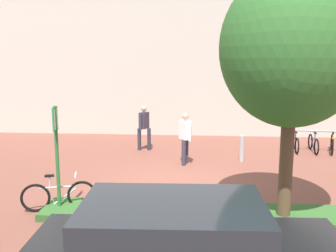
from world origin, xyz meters
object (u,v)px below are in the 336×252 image
at_px(bike_rack_cluster, 313,143).
at_px(person_suited_navy, 144,125).
at_px(bollard_steel, 242,149).
at_px(tree_sidewalk, 292,48).
at_px(parking_sign_post, 56,144).
at_px(bike_at_sign, 59,196).
at_px(person_shirt_blue, 185,135).

relative_size(bike_rack_cluster, person_suited_navy, 1.22).
xyz_separation_m(bollard_steel, person_suited_navy, (-3.56, 1.43, 0.53)).
height_order(bike_rack_cluster, bollard_steel, bollard_steel).
bearing_deg(tree_sidewalk, parking_sign_post, 179.02).
distance_m(tree_sidewalk, bike_at_sign, 5.96).
xyz_separation_m(bike_rack_cluster, person_suited_navy, (-6.42, -0.23, 0.63)).
distance_m(tree_sidewalk, parking_sign_post, 5.32).
xyz_separation_m(tree_sidewalk, bike_rack_cluster, (2.53, 6.52, -3.27)).
xyz_separation_m(parking_sign_post, person_shirt_blue, (2.67, 4.29, -0.60)).
bearing_deg(person_suited_navy, tree_sidewalk, -58.28).
distance_m(bike_rack_cluster, person_shirt_blue, 5.27).
bearing_deg(bike_rack_cluster, bike_at_sign, -140.04).
bearing_deg(bollard_steel, bike_at_sign, -135.10).
bearing_deg(person_shirt_blue, bollard_steel, 14.18).
bearing_deg(bike_at_sign, person_shirt_blue, 56.62).
relative_size(parking_sign_post, bollard_steel, 2.69).
relative_size(tree_sidewalk, person_shirt_blue, 3.04).
distance_m(parking_sign_post, bike_rack_cluster, 9.92).
relative_size(person_shirt_blue, person_suited_navy, 1.00).
bearing_deg(bollard_steel, person_suited_navy, 158.11).
xyz_separation_m(person_shirt_blue, person_suited_navy, (-1.64, 1.91, 0.00)).
relative_size(bike_rack_cluster, bollard_steel, 2.33).
bearing_deg(person_suited_navy, bike_at_sign, -100.21).
bearing_deg(parking_sign_post, bollard_steel, 46.12).
bearing_deg(bike_rack_cluster, tree_sidewalk, -111.23).
bearing_deg(parking_sign_post, person_shirt_blue, 58.06).
distance_m(tree_sidewalk, bike_rack_cluster, 7.72).
xyz_separation_m(bike_rack_cluster, person_shirt_blue, (-4.78, -2.14, 0.63)).
relative_size(bike_at_sign, person_shirt_blue, 0.95).
bearing_deg(tree_sidewalk, person_shirt_blue, 117.16).
xyz_separation_m(tree_sidewalk, parking_sign_post, (-4.92, 0.08, -2.03)).
relative_size(parking_sign_post, bike_rack_cluster, 1.15).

